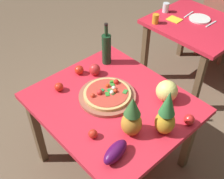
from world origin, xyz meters
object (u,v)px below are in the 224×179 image
Objects in this scene: dining_chair at (219,23)px; tomato_at_corner at (59,87)px; pineapple_right at (166,115)px; tomato_beside_pepper at (93,134)px; bell_pepper at (95,70)px; eggplant at (115,152)px; dinner_plate at (200,19)px; wine_bottle at (106,48)px; napkin_folded at (174,19)px; pineapple_left at (132,118)px; fork_utensil at (189,15)px; background_table at (195,32)px; drinking_glass_water at (166,8)px; pizza at (107,93)px; melon at (167,91)px; tomato_near_board at (79,70)px; tomato_by_bottle at (189,120)px; pizza_board at (107,96)px; knife_utensil at (211,24)px; drinking_glass_juice at (156,19)px.

dining_chair is 12.56× the size of tomato_at_corner.
pineapple_right is 0.47m from tomato_beside_pepper.
bell_pepper is 0.49× the size of eggplant.
eggplant is at bearing 1.32° from tomato_beside_pepper.
wine_bottle is at bearing -94.03° from dinner_plate.
eggplant reaches higher than napkin_folded.
pineapple_left reaches higher than fork_utensil.
drinking_glass_water is at bearing -171.55° from background_table.
pizza is 3.53× the size of bell_pepper.
drinking_glass_water is at bearing 103.78° from wine_bottle.
melon is (0.58, -1.77, 0.34)m from dining_chair.
drinking_glass_water is (-0.27, 1.09, -0.09)m from wine_bottle.
pineapple_right reaches higher than tomato_near_board.
bell_pepper is at bearing 44.66° from tomato_near_board.
pizza is at bearing -134.62° from melon.
melon reaches higher than dinner_plate.
tomato_at_corner is (-0.78, -0.27, -0.12)m from pineapple_right.
background_table is at bearing 87.66° from bell_pepper.
melon is 2.16× the size of tomato_by_bottle.
background_table is 4.18× the size of dinner_plate.
tomato_beside_pepper is (0.49, -0.42, -0.01)m from bell_pepper.
tomato_at_corner is (0.03, -0.50, -0.11)m from wine_bottle.
pizza_board is 0.30m from bell_pepper.
eggplant is at bearing -22.69° from tomato_near_board.
tomato_near_board is at bearing -156.84° from melon.
pineapple_left reaches higher than melon.
tomato_at_corner reaches higher than dinner_plate.
dinner_plate is at bearing -5.69° from fork_utensil.
dinner_plate is (0.35, 0.13, -0.04)m from drinking_glass_water.
bell_pepper is 1.34× the size of tomato_near_board.
tomato_at_corner is (-0.51, 0.09, 0.00)m from tomato_beside_pepper.
pizza_board is at bearing -72.39° from napkin_folded.
bell_pepper is 0.84m from tomato_by_bottle.
melon is at bearing 45.74° from pizza_board.
pizza_board is at bearing 90.82° from dining_chair.
pizza is at bearing -21.98° from bell_pepper.
wine_bottle reaches higher than pizza_board.
eggplant is at bearing -73.68° from knife_utensil.
napkin_folded is (-0.77, 1.42, -0.13)m from pineapple_left.
drinking_glass_juice reaches higher than background_table.
pineapple_left is at bearing -129.05° from pineapple_right.
melon is (-0.18, 0.25, -0.07)m from pineapple_right.
bell_pepper is 0.64m from tomato_beside_pepper.
eggplant reaches higher than tomato_near_board.
drinking_glass_water reaches higher than tomato_at_corner.
pizza_board reaches higher than napkin_folded.
bell_pepper is at bearing 139.28° from tomato_beside_pepper.
tomato_by_bottle is at bearing 27.77° from tomato_at_corner.
tomato_near_board is (-0.06, 0.24, 0.00)m from tomato_at_corner.
wine_bottle reaches higher than dining_chair.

